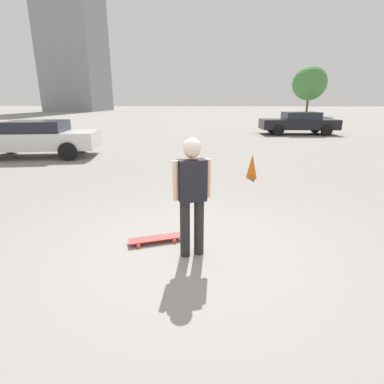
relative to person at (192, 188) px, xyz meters
The scene contains 8 objects.
ground_plane 0.98m from the person, ahead, with size 220.00×220.00×0.00m, color gray.
person is the anchor object (origin of this frame).
skateboard 1.15m from the person, 29.12° to the right, with size 0.83×0.50×0.07m.
car_parked_near 9.80m from the person, 47.90° to the right, with size 4.82×2.70×1.37m.
car_parked_far 17.27m from the person, 109.10° to the right, with size 4.85×2.26×1.40m.
building_block_distant 66.07m from the person, 64.81° to the right, with size 9.85×12.21×27.76m.
tree_distant 42.54m from the person, 107.76° to the right, with size 4.55×4.55×6.61m.
traffic_cone 4.83m from the person, 106.45° to the right, with size 0.31×0.31×0.66m.
Camera 1 is at (-0.29, 3.83, 2.11)m, focal length 28.00 mm.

